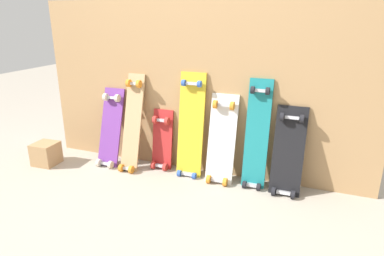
{
  "coord_description": "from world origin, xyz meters",
  "views": [
    {
      "loc": [
        0.95,
        -2.54,
        1.31
      ],
      "look_at": [
        0.0,
        -0.07,
        0.43
      ],
      "focal_mm": 31.78,
      "sensor_mm": 36.0,
      "label": 1
    }
  ],
  "objects_px": {
    "skateboard_teal": "(257,139)",
    "skateboard_black": "(288,155)",
    "skateboard_red": "(162,143)",
    "skateboard_yellow": "(191,129)",
    "skateboard_natural": "(132,126)",
    "wooden_crate": "(46,154)",
    "skateboard_purple": "(110,131)",
    "skateboard_white": "(221,143)"
  },
  "relations": [
    {
      "from": "skateboard_teal",
      "to": "skateboard_black",
      "type": "xyz_separation_m",
      "value": [
        0.25,
        -0.02,
        -0.09
      ]
    },
    {
      "from": "skateboard_red",
      "to": "skateboard_yellow",
      "type": "height_order",
      "value": "skateboard_yellow"
    },
    {
      "from": "skateboard_natural",
      "to": "wooden_crate",
      "type": "xyz_separation_m",
      "value": [
        -0.78,
        -0.24,
        -0.28
      ]
    },
    {
      "from": "skateboard_purple",
      "to": "wooden_crate",
      "type": "relative_size",
      "value": 3.68
    },
    {
      "from": "skateboard_black",
      "to": "skateboard_yellow",
      "type": "bearing_deg",
      "value": 177.97
    },
    {
      "from": "skateboard_red",
      "to": "skateboard_teal",
      "type": "xyz_separation_m",
      "value": [
        0.84,
        -0.02,
        0.16
      ]
    },
    {
      "from": "skateboard_teal",
      "to": "skateboard_red",
      "type": "bearing_deg",
      "value": 178.36
    },
    {
      "from": "skateboard_white",
      "to": "skateboard_teal",
      "type": "distance_m",
      "value": 0.29
    },
    {
      "from": "skateboard_red",
      "to": "wooden_crate",
      "type": "bearing_deg",
      "value": -162.57
    },
    {
      "from": "skateboard_natural",
      "to": "skateboard_white",
      "type": "bearing_deg",
      "value": 2.66
    },
    {
      "from": "skateboard_natural",
      "to": "wooden_crate",
      "type": "distance_m",
      "value": 0.86
    },
    {
      "from": "skateboard_white",
      "to": "skateboard_natural",
      "type": "bearing_deg",
      "value": -177.34
    },
    {
      "from": "skateboard_natural",
      "to": "skateboard_yellow",
      "type": "distance_m",
      "value": 0.53
    },
    {
      "from": "skateboard_teal",
      "to": "wooden_crate",
      "type": "relative_size",
      "value": 4.54
    },
    {
      "from": "skateboard_red",
      "to": "skateboard_purple",
      "type": "bearing_deg",
      "value": -171.67
    },
    {
      "from": "skateboard_natural",
      "to": "skateboard_teal",
      "type": "xyz_separation_m",
      "value": [
        1.08,
        0.05,
        0.01
      ]
    },
    {
      "from": "skateboard_purple",
      "to": "skateboard_black",
      "type": "distance_m",
      "value": 1.57
    },
    {
      "from": "skateboard_yellow",
      "to": "skateboard_black",
      "type": "bearing_deg",
      "value": -2.03
    },
    {
      "from": "skateboard_white",
      "to": "skateboard_black",
      "type": "relative_size",
      "value": 1.06
    },
    {
      "from": "skateboard_natural",
      "to": "skateboard_black",
      "type": "height_order",
      "value": "skateboard_natural"
    },
    {
      "from": "skateboard_yellow",
      "to": "skateboard_red",
      "type": "bearing_deg",
      "value": 176.03
    },
    {
      "from": "skateboard_purple",
      "to": "wooden_crate",
      "type": "xyz_separation_m",
      "value": [
        -0.54,
        -0.25,
        -0.21
      ]
    },
    {
      "from": "skateboard_purple",
      "to": "wooden_crate",
      "type": "bearing_deg",
      "value": -155.17
    },
    {
      "from": "skateboard_purple",
      "to": "skateboard_black",
      "type": "relative_size",
      "value": 1.02
    },
    {
      "from": "wooden_crate",
      "to": "skateboard_red",
      "type": "bearing_deg",
      "value": 17.43
    },
    {
      "from": "skateboard_purple",
      "to": "skateboard_yellow",
      "type": "height_order",
      "value": "skateboard_yellow"
    },
    {
      "from": "skateboard_purple",
      "to": "skateboard_teal",
      "type": "bearing_deg",
      "value": 2.03
    },
    {
      "from": "skateboard_yellow",
      "to": "skateboard_teal",
      "type": "bearing_deg",
      "value": -0.44
    },
    {
      "from": "skateboard_white",
      "to": "wooden_crate",
      "type": "relative_size",
      "value": 3.83
    },
    {
      "from": "skateboard_purple",
      "to": "skateboard_white",
      "type": "bearing_deg",
      "value": 1.63
    },
    {
      "from": "skateboard_white",
      "to": "skateboard_black",
      "type": "bearing_deg",
      "value": -0.78
    },
    {
      "from": "skateboard_yellow",
      "to": "skateboard_black",
      "type": "height_order",
      "value": "skateboard_yellow"
    },
    {
      "from": "skateboard_yellow",
      "to": "skateboard_black",
      "type": "xyz_separation_m",
      "value": [
        0.8,
        -0.03,
        -0.1
      ]
    },
    {
      "from": "skateboard_purple",
      "to": "skateboard_natural",
      "type": "bearing_deg",
      "value": -1.91
    },
    {
      "from": "skateboard_natural",
      "to": "skateboard_white",
      "type": "distance_m",
      "value": 0.81
    },
    {
      "from": "skateboard_natural",
      "to": "wooden_crate",
      "type": "relative_size",
      "value": 4.39
    },
    {
      "from": "skateboard_purple",
      "to": "wooden_crate",
      "type": "height_order",
      "value": "skateboard_purple"
    },
    {
      "from": "skateboard_natural",
      "to": "skateboard_red",
      "type": "relative_size",
      "value": 1.52
    },
    {
      "from": "skateboard_purple",
      "to": "skateboard_white",
      "type": "height_order",
      "value": "skateboard_white"
    },
    {
      "from": "skateboard_white",
      "to": "skateboard_red",
      "type": "bearing_deg",
      "value": 175.8
    },
    {
      "from": "skateboard_red",
      "to": "wooden_crate",
      "type": "relative_size",
      "value": 2.89
    },
    {
      "from": "skateboard_natural",
      "to": "skateboard_yellow",
      "type": "height_order",
      "value": "skateboard_yellow"
    }
  ]
}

